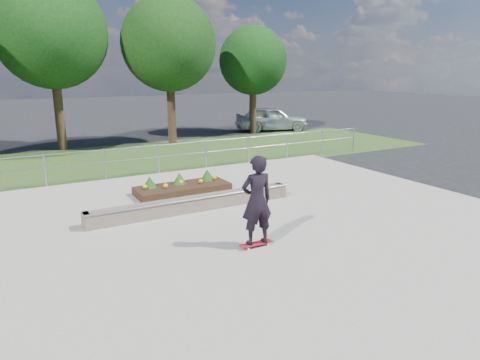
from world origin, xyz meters
name	(u,v)px	position (x,y,z in m)	size (l,w,h in m)	color
ground	(264,239)	(0.00, 0.00, 0.00)	(120.00, 120.00, 0.00)	black
grass_verge	(134,159)	(0.00, 11.00, 0.01)	(30.00, 8.00, 0.02)	#2B461C
concrete_slab	(264,238)	(0.00, 0.00, 0.03)	(15.00, 15.00, 0.06)	gray
fence	(158,155)	(0.00, 7.50, 0.77)	(20.06, 0.06, 1.20)	gray
tree_mid_left	(51,33)	(-2.50, 15.00, 5.61)	(5.25, 5.25, 8.25)	#382416
tree_mid_right	(169,44)	(3.00, 14.00, 5.23)	(4.90, 4.90, 7.70)	black
tree_far_right	(253,61)	(9.00, 15.50, 4.48)	(4.20, 4.20, 6.60)	#352615
grind_ledge	(194,204)	(-0.64, 2.63, 0.26)	(6.00, 0.44, 0.43)	brown
planter_bed	(182,187)	(-0.23, 4.56, 0.24)	(3.00, 1.20, 0.61)	black
skateboarder	(257,201)	(-0.44, -0.39, 1.14)	(0.80, 0.54, 2.09)	white
parked_car	(272,119)	(10.65, 15.79, 0.81)	(1.91, 4.75, 1.62)	#ADB3B7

